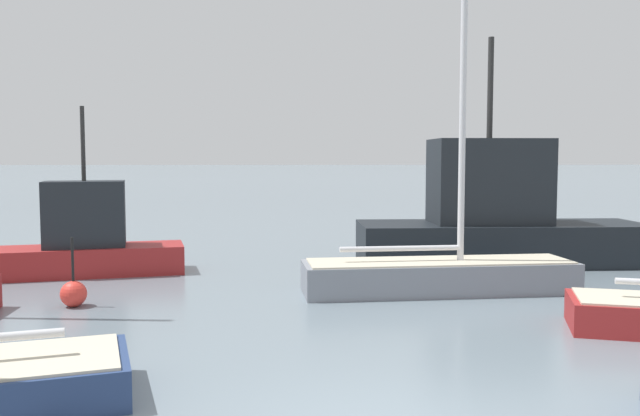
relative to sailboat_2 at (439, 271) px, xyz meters
The scene contains 5 objects.
sailboat_2 is the anchor object (origin of this frame).
fishing_boat_0 10.13m from the sailboat_2, 163.19° to the left, with size 6.24×2.95×4.78m.
fishing_boat_1 5.15m from the sailboat_2, 56.69° to the left, with size 8.90×2.81×7.03m.
channel_buoy_0 12.67m from the sailboat_2, 150.58° to the left, with size 0.56×0.56×1.26m.
channel_buoy_2 8.63m from the sailboat_2, behind, with size 0.58×0.58×1.57m.
Camera 1 is at (-1.14, -7.42, 3.33)m, focal length 36.78 mm.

